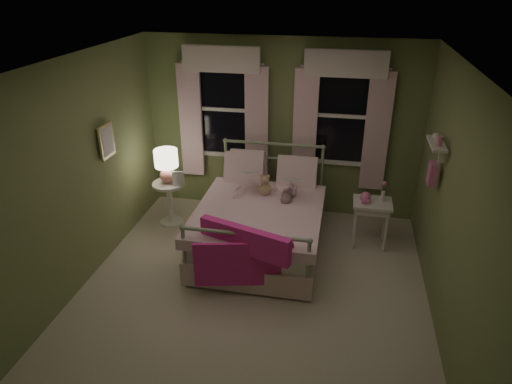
% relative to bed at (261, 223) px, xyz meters
% --- Properties ---
extents(room_shell, '(4.20, 4.20, 4.20)m').
position_rel_bed_xyz_m(room_shell, '(0.08, -0.90, 0.92)').
color(room_shell, beige).
rests_on(room_shell, ground).
extents(bed, '(1.58, 2.04, 1.18)m').
position_rel_bed_xyz_m(bed, '(0.00, 0.00, 0.00)').
color(bed, white).
rests_on(bed, ground).
extents(pink_throw, '(1.08, 0.44, 0.71)m').
position_rel_bed_xyz_m(pink_throw, '(0.01, -1.02, 0.23)').
color(pink_throw, '#EE2EA0').
rests_on(pink_throw, bed).
extents(child_left, '(0.32, 0.26, 0.77)m').
position_rel_bed_xyz_m(child_left, '(-0.27, 0.43, 0.58)').
color(child_left, '#F7D1DD').
rests_on(child_left, bed).
extents(child_right, '(0.38, 0.30, 0.77)m').
position_rel_bed_xyz_m(child_right, '(0.29, 0.43, 0.58)').
color(child_right, '#F7D1DD').
rests_on(child_right, bed).
extents(book_left, '(0.23, 0.18, 0.26)m').
position_rel_bed_xyz_m(book_left, '(-0.27, 0.18, 0.59)').
color(book_left, beige).
rests_on(book_left, child_left).
extents(book_right, '(0.20, 0.11, 0.26)m').
position_rel_bed_xyz_m(book_right, '(0.29, 0.18, 0.54)').
color(book_right, beige).
rests_on(book_right, child_right).
extents(teddy_bear, '(0.23, 0.18, 0.31)m').
position_rel_bed_xyz_m(teddy_bear, '(0.01, 0.27, 0.42)').
color(teddy_bear, tan).
rests_on(teddy_bear, bed).
extents(nightstand_left, '(0.46, 0.46, 0.65)m').
position_rel_bed_xyz_m(nightstand_left, '(-1.42, 0.42, 0.04)').
color(nightstand_left, white).
rests_on(nightstand_left, ground).
extents(table_lamp, '(0.33, 0.33, 0.49)m').
position_rel_bed_xyz_m(table_lamp, '(-1.42, 0.42, 0.58)').
color(table_lamp, pink).
rests_on(table_lamp, nightstand_left).
extents(book_nightstand, '(0.20, 0.25, 0.02)m').
position_rel_bed_xyz_m(book_nightstand, '(-1.32, 0.34, 0.28)').
color(book_nightstand, beige).
rests_on(book_nightstand, nightstand_left).
extents(nightstand_right, '(0.50, 0.40, 0.64)m').
position_rel_bed_xyz_m(nightstand_right, '(1.43, 0.38, 0.17)').
color(nightstand_right, white).
rests_on(nightstand_right, ground).
extents(pink_toy, '(0.14, 0.18, 0.14)m').
position_rel_bed_xyz_m(pink_toy, '(1.33, 0.37, 0.33)').
color(pink_toy, pink).
rests_on(pink_toy, nightstand_right).
extents(bud_vase, '(0.06, 0.06, 0.28)m').
position_rel_bed_xyz_m(bud_vase, '(1.55, 0.43, 0.41)').
color(bud_vase, white).
rests_on(bud_vase, nightstand_right).
extents(window_left, '(1.34, 0.13, 1.96)m').
position_rel_bed_xyz_m(window_left, '(-0.77, 1.13, 1.25)').
color(window_left, black).
rests_on(window_left, room_shell).
extents(window_right, '(1.34, 0.13, 1.96)m').
position_rel_bed_xyz_m(window_right, '(0.93, 1.13, 1.25)').
color(window_right, black).
rests_on(window_right, room_shell).
extents(wall_shelf, '(0.15, 0.50, 0.60)m').
position_rel_bed_xyz_m(wall_shelf, '(1.98, -0.20, 1.15)').
color(wall_shelf, white).
rests_on(wall_shelf, room_shell).
extents(framed_picture, '(0.03, 0.32, 0.42)m').
position_rel_bed_xyz_m(framed_picture, '(-1.87, -0.30, 1.12)').
color(framed_picture, beige).
rests_on(framed_picture, room_shell).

